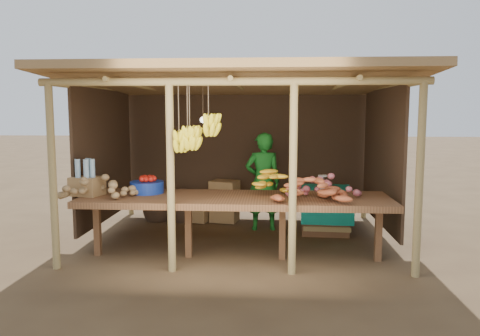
{
  "coord_description": "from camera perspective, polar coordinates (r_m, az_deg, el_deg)",
  "views": [
    {
      "loc": [
        0.45,
        -6.76,
        1.86
      ],
      "look_at": [
        0.0,
        0.0,
        1.05
      ],
      "focal_mm": 35.0,
      "sensor_mm": 36.0,
      "label": 1
    }
  ],
  "objects": [
    {
      "name": "onion_heap",
      "position": [
        5.97,
        10.23,
        -1.76
      ],
      "size": [
        1.0,
        0.72,
        0.36
      ],
      "primitive_type": null,
      "rotation": [
        0.0,
        0.0,
        0.21
      ],
      "color": "#AD545A",
      "rests_on": "counter"
    },
    {
      "name": "tomato_basin",
      "position": [
        6.28,
        -11.28,
        -2.16
      ],
      "size": [
        0.44,
        0.44,
        0.23
      ],
      "rotation": [
        0.0,
        0.0,
        -0.12
      ],
      "color": "navy",
      "rests_on": "counter"
    },
    {
      "name": "banana_pile",
      "position": [
        5.94,
        3.91,
        -1.76
      ],
      "size": [
        0.74,
        0.56,
        0.35
      ],
      "primitive_type": null,
      "rotation": [
        0.0,
        0.0,
        -0.28
      ],
      "color": "yellow",
      "rests_on": "counter"
    },
    {
      "name": "stall_structure",
      "position": [
        6.89,
        -0.12,
        7.37
      ],
      "size": [
        4.7,
        3.5,
        2.43
      ],
      "color": "tan",
      "rests_on": "ground"
    },
    {
      "name": "burlap_sacks",
      "position": [
        8.14,
        -8.51,
        -4.35
      ],
      "size": [
        0.95,
        0.5,
        0.68
      ],
      "color": "#432F1F",
      "rests_on": "ground"
    },
    {
      "name": "counter",
      "position": [
        5.93,
        -0.61,
        -4.07
      ],
      "size": [
        3.9,
        1.05,
        0.8
      ],
      "color": "brown",
      "rests_on": "ground"
    },
    {
      "name": "tarp_crate",
      "position": [
        7.36,
        10.33,
        -4.88
      ],
      "size": [
        0.82,
        0.72,
        0.93
      ],
      "color": "brown",
      "rests_on": "ground"
    },
    {
      "name": "carton_stack",
      "position": [
        7.95,
        -3.05,
        -4.44
      ],
      "size": [
        1.0,
        0.46,
        0.7
      ],
      "color": "olive",
      "rests_on": "ground"
    },
    {
      "name": "bottle_box",
      "position": [
        6.29,
        -18.16,
        -1.55
      ],
      "size": [
        0.43,
        0.38,
        0.47
      ],
      "color": "olive",
      "rests_on": "counter"
    },
    {
      "name": "potato_heap",
      "position": [
        6.09,
        -17.01,
        -1.77
      ],
      "size": [
        1.01,
        0.73,
        0.36
      ],
      "primitive_type": null,
      "rotation": [
        0.0,
        0.0,
        -0.21
      ],
      "color": "olive",
      "rests_on": "counter"
    },
    {
      "name": "vendor",
      "position": [
        7.38,
        2.82,
        -1.67
      ],
      "size": [
        0.61,
        0.45,
        1.55
      ],
      "primitive_type": "imported",
      "rotation": [
        0.0,
        0.0,
        3.28
      ],
      "color": "#197421",
      "rests_on": "ground"
    },
    {
      "name": "sweet_potato_heap",
      "position": [
        5.67,
        8.39,
        -2.2
      ],
      "size": [
        1.05,
        0.85,
        0.36
      ],
      "primitive_type": null,
      "rotation": [
        0.0,
        0.0,
        -0.38
      ],
      "color": "#A44D2A",
      "rests_on": "counter"
    },
    {
      "name": "ground",
      "position": [
        7.02,
        0.0,
        -8.54
      ],
      "size": [
        60.0,
        60.0,
        0.0
      ],
      "primitive_type": "plane",
      "color": "brown",
      "rests_on": "ground"
    }
  ]
}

